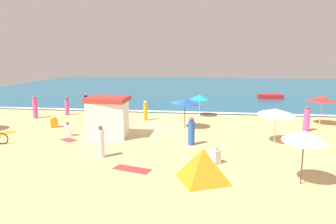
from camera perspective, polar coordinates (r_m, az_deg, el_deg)
The scene contains 25 objects.
ground_plane at distance 22.39m, azimuth -1.80°, elevation -3.05°, with size 60.00×60.00×0.00m, color #D8B775.
ocean_water at distance 49.87m, azimuth 3.64°, elevation 4.43°, with size 60.00×44.00×0.10m, color #196084.
wave_breaker_foam at distance 28.47m, azimuth 0.33°, elevation 0.07°, with size 57.00×0.70×0.01m, color white.
lifeguard_cabana at distance 20.28m, azimuth -10.88°, elevation -0.85°, with size 2.53×2.21×2.58m.
beach_umbrella_0 at distance 22.16m, azimuth 3.10°, elevation 1.89°, with size 2.33×2.31×2.22m.
beach_umbrella_1 at distance 13.57m, azimuth 23.58°, elevation -4.06°, with size 2.18×2.20×2.33m.
beach_umbrella_2 at distance 26.61m, azimuth 5.80°, elevation 2.71°, with size 2.22×2.22×1.91m.
beach_umbrella_4 at distance 26.02m, azimuth 26.22°, elevation 2.14°, with size 3.06×3.07×2.27m.
beach_umbrella_6 at distance 19.45m, azimuth 19.10°, elevation 0.03°, with size 2.39×2.42×2.18m.
beach_tent at distance 13.29m, azimuth 6.40°, elevation -9.50°, with size 2.39×2.40×1.38m.
beachgoer_0 at distance 16.42m, azimuth -12.16°, elevation -5.47°, with size 0.53×0.53×1.68m.
beachgoer_2 at distance 24.14m, azimuth -20.06°, elevation -1.78°, with size 0.66×0.66×0.91m.
beachgoer_3 at distance 24.10m, azimuth -10.51°, elevation -0.12°, with size 0.38×0.38×1.82m.
beachgoer_4 at distance 28.67m, azimuth -17.95°, elevation 0.99°, with size 0.44×0.44×1.62m.
beachgoer_5 at distance 21.30m, azimuth -17.79°, elevation -3.14°, with size 0.56×0.56×0.95m.
beachgoer_6 at distance 23.47m, azimuth 23.94°, elevation -1.27°, with size 0.44×0.44×1.78m.
beachgoer_7 at distance 28.50m, azimuth -14.71°, elevation 1.39°, with size 0.40×0.40×1.89m.
beachgoer_9 at distance 25.16m, azimuth -4.13°, elevation 0.19°, with size 0.34×0.34×1.60m.
beachgoer_10 at distance 28.18m, azimuth -23.07°, elevation 0.74°, with size 0.47×0.47×1.89m.
beachgoer_11 at distance 18.30m, azimuth 4.27°, elevation -3.65°, with size 0.54×0.54×1.66m.
beachgoer_12 at distance 15.44m, azimuth 8.62°, elevation -7.89°, with size 0.56×0.56×0.90m.
beach_towel_0 at distance 14.74m, azimuth -6.54°, elevation -10.31°, with size 1.90×1.13×0.01m.
beach_towel_1 at distance 20.39m, azimuth -17.63°, elevation -4.87°, with size 1.23×1.11×0.01m.
beach_towel_2 at distance 23.63m, azimuth -27.69°, elevation -3.52°, with size 1.19×1.79×0.01m.
small_boat_0 at distance 39.02m, azimuth 18.13°, elevation 2.72°, with size 2.88×1.39×0.49m.
Camera 1 is at (3.70, -21.46, 5.19)m, focal length 33.46 mm.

